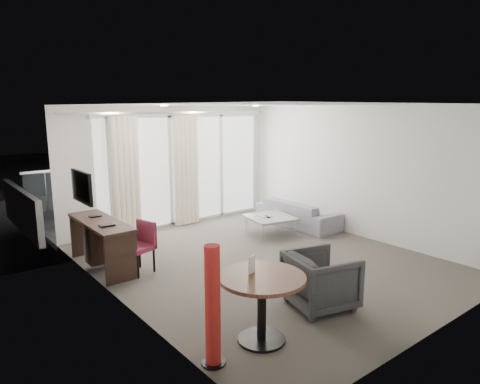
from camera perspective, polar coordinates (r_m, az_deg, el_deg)
floor at (r=7.35m, az=2.94°, el=-9.16°), size 5.00×6.00×0.00m
ceiling at (r=6.89m, az=3.16°, el=11.55°), size 5.00×6.00×0.00m
wall_left at (r=5.70m, az=-16.19°, el=-1.99°), size 0.00×6.00×2.60m
wall_right at (r=8.84m, az=15.32°, el=2.64°), size 0.00×6.00×2.60m
wall_front at (r=5.20m, az=25.47°, el=-3.90°), size 5.00×0.00×2.60m
window_panel at (r=9.59m, az=-7.46°, el=2.98°), size 4.00×0.02×2.38m
window_frame at (r=9.58m, az=-7.42°, el=2.97°), size 4.10×0.06×2.44m
curtain_left at (r=8.79m, az=-15.03°, el=1.95°), size 0.60×0.20×2.38m
curtain_right at (r=9.42m, az=-7.21°, el=2.85°), size 0.60×0.20×2.38m
curtain_track at (r=9.20m, az=-8.75°, el=10.42°), size 4.80×0.04×0.04m
downlight_a at (r=7.69m, az=-10.12°, el=11.28°), size 0.12×0.12×0.02m
downlight_b at (r=8.89m, az=2.11°, el=11.42°), size 0.12×0.12×0.02m
desk at (r=7.30m, az=-17.95°, el=-6.66°), size 0.52×1.66×0.78m
tv at (r=7.05m, az=-20.37°, el=0.64°), size 0.05×0.80×0.50m
desk_chair at (r=6.90m, az=-13.42°, el=-7.29°), size 0.54×0.52×0.81m
round_table at (r=4.88m, az=2.91°, el=-15.26°), size 1.23×1.23×0.77m
menu_card at (r=4.81m, az=1.57°, el=-11.28°), size 0.11×0.05×0.20m
red_lamp at (r=4.38m, az=-3.66°, el=-14.95°), size 0.28×0.28×1.26m
tub_armchair at (r=5.73m, az=10.72°, el=-11.50°), size 0.97×0.96×0.73m
coffee_table at (r=8.73m, az=4.02°, el=-4.51°), size 1.02×1.02×0.39m
remote at (r=8.63m, az=3.68°, el=-3.55°), size 0.09×0.18×0.02m
magazine at (r=8.71m, az=3.22°, el=-3.41°), size 0.24×0.30×0.02m
sofa at (r=9.47m, az=7.71°, el=-2.77°), size 0.76×1.95×0.57m
terrace_slab at (r=11.13m, az=-11.32°, el=-2.60°), size 5.60×3.00×0.12m
rattan_chair_a at (r=10.89m, az=-6.15°, el=-0.03°), size 0.75×0.75×0.89m
rattan_chair_b at (r=12.32m, az=-6.16°, el=0.96°), size 0.54×0.54×0.75m
rattan_table at (r=11.08m, az=-6.65°, el=-0.87°), size 0.51×0.51×0.50m
balustrade at (r=12.31m, az=-14.51°, el=1.24°), size 5.50×0.06×1.05m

